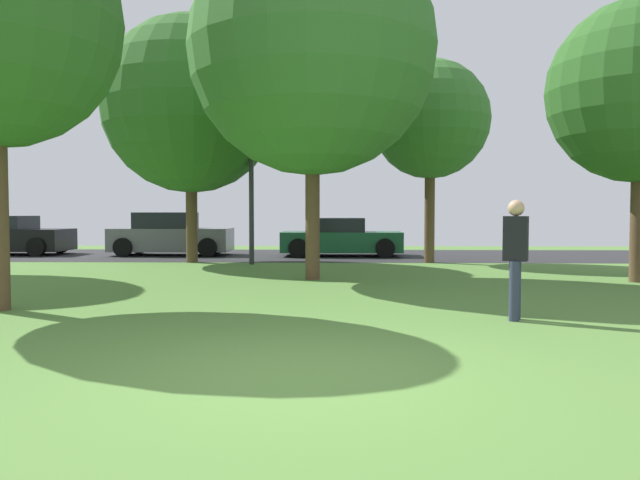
% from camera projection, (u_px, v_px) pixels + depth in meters
% --- Properties ---
extents(ground_plane, '(44.00, 44.00, 0.00)m').
position_uv_depth(ground_plane, '(303.00, 379.00, 5.56)').
color(ground_plane, '#547F38').
extents(road_strip, '(44.00, 6.40, 0.01)m').
position_uv_depth(road_strip, '(329.00, 255.00, 21.54)').
color(road_strip, '#28282B').
rests_on(road_strip, ground_plane).
extents(maple_tree_near, '(5.21, 5.21, 7.28)m').
position_uv_depth(maple_tree_near, '(191.00, 105.00, 18.33)').
color(maple_tree_near, brown).
rests_on(maple_tree_near, ground_plane).
extents(oak_tree_left, '(3.50, 3.50, 5.99)m').
position_uv_depth(oak_tree_left, '(430.00, 120.00, 18.26)').
color(oak_tree_left, brown).
rests_on(oak_tree_left, ground_plane).
extents(birch_tree_lone, '(5.45, 5.45, 7.76)m').
position_uv_depth(birch_tree_lone, '(312.00, 51.00, 13.60)').
color(birch_tree_lone, brown).
rests_on(birch_tree_lone, ground_plane).
extents(person_thrower, '(0.38, 0.33, 1.67)m').
position_uv_depth(person_thrower, '(515.00, 254.00, 8.55)').
color(person_thrower, '#2D334C').
rests_on(person_thrower, ground_plane).
extents(parked_car_black, '(4.26, 2.06, 1.37)m').
position_uv_depth(parked_car_black, '(6.00, 237.00, 21.89)').
color(parked_car_black, black).
rests_on(parked_car_black, ground_plane).
extents(parked_car_grey, '(4.09, 1.92, 1.49)m').
position_uv_depth(parked_car_grey, '(171.00, 236.00, 21.60)').
color(parked_car_grey, slate).
rests_on(parked_car_grey, ground_plane).
extents(parked_car_green, '(4.08, 2.08, 1.31)m').
position_uv_depth(parked_car_green, '(340.00, 238.00, 21.23)').
color(parked_car_green, '#195633').
rests_on(parked_car_green, ground_plane).
extents(street_lamp_post, '(0.14, 0.14, 4.50)m').
position_uv_depth(street_lamp_post, '(251.00, 186.00, 17.71)').
color(street_lamp_post, '#2D2D33').
rests_on(street_lamp_post, ground_plane).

